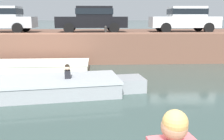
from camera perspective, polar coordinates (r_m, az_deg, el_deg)
name	(u,v)px	position (r m, az deg, el deg)	size (l,w,h in m)	color
ground_plane	(102,97)	(8.36, -2.38, -6.26)	(400.00, 400.00, 0.00)	#384C47
far_quay_wall	(100,44)	(16.81, -2.67, 5.96)	(60.00, 6.00, 1.70)	brown
far_wall_coping	(100,33)	(13.87, -2.66, 8.37)	(60.00, 0.24, 0.08)	brown
boat_moored_west_cream	(27,67)	(12.95, -18.92, 0.74)	(6.61, 2.02, 0.47)	silver
motorboat_passing	(53,86)	(8.84, -13.23, -3.67)	(6.12, 2.66, 1.04)	#93999E
car_leftmost_silver	(0,18)	(16.44, -24.24, 10.73)	(4.20, 2.02, 1.54)	#B7BABC
car_left_inner_black	(92,18)	(15.36, -4.49, 11.72)	(4.24, 2.13, 1.54)	black
car_centre_white	(185,18)	(16.21, 16.26, 11.29)	(4.11, 2.06, 1.54)	white
mooring_bollard_mid	(106,30)	(13.99, -1.46, 9.23)	(0.15, 0.15, 0.45)	#2D2B28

